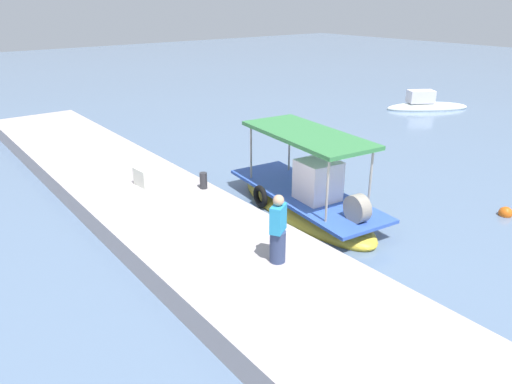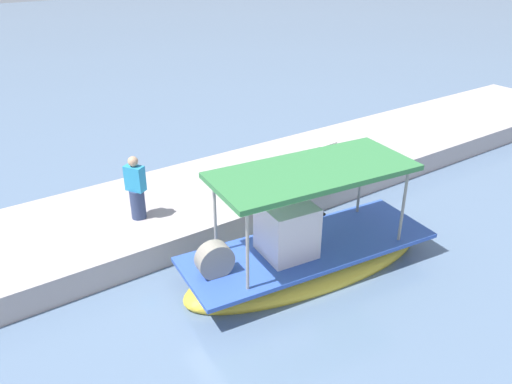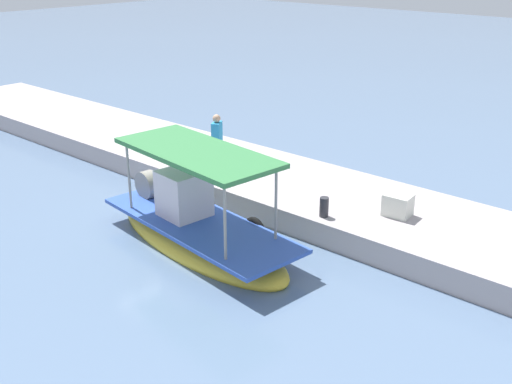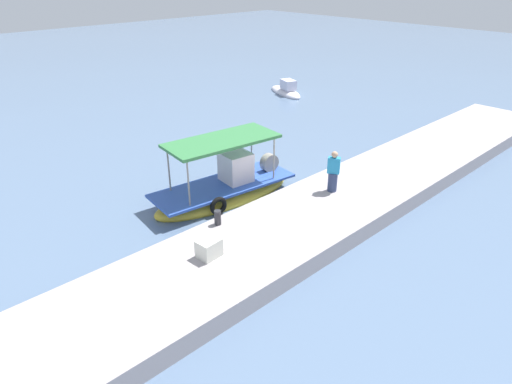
# 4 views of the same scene
# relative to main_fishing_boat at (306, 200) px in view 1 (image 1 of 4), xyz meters

# --- Properties ---
(ground_plane) EXTENTS (120.00, 120.00, 0.00)m
(ground_plane) POSITION_rel_main_fishing_boat_xyz_m (1.40, -0.32, -0.44)
(ground_plane) COLOR slate
(dock_quay) EXTENTS (36.00, 3.99, 0.68)m
(dock_quay) POSITION_rel_main_fishing_boat_xyz_m (1.40, -3.94, -0.10)
(dock_quay) COLOR #B0A5A6
(dock_quay) RESTS_ON ground_plane
(main_fishing_boat) EXTENTS (6.48, 2.78, 2.96)m
(main_fishing_boat) POSITION_rel_main_fishing_boat_xyz_m (0.00, 0.00, 0.00)
(main_fishing_boat) COLOR gold
(main_fishing_boat) RESTS_ON ground_plane
(fisherman_near_bollard) EXTENTS (0.51, 0.54, 1.68)m
(fisherman_near_bollard) POSITION_rel_main_fishing_boat_xyz_m (2.64, -3.44, 1.00)
(fisherman_near_bollard) COLOR navy
(fisherman_near_bollard) RESTS_ON dock_quay
(mooring_bollard) EXTENTS (0.24, 0.24, 0.53)m
(mooring_bollard) POSITION_rel_main_fishing_boat_xyz_m (-2.31, -2.36, 0.50)
(mooring_bollard) COLOR #2D2D33
(mooring_bollard) RESTS_ON dock_quay
(cargo_crate) EXTENTS (0.74, 0.62, 0.58)m
(cargo_crate) POSITION_rel_main_fishing_boat_xyz_m (-3.73, -3.68, 0.53)
(cargo_crate) COLOR silver
(cargo_crate) RESTS_ON dock_quay
(marker_buoy) EXTENTS (0.42, 0.42, 0.42)m
(marker_buoy) POSITION_rel_main_fishing_boat_xyz_m (4.07, 4.81, -0.36)
(marker_buoy) COLOR #DC5B14
(marker_buoy) RESTS_ON ground_plane
(moored_boat_mid) EXTENTS (3.93, 5.14, 1.40)m
(moored_boat_mid) POSITION_rel_main_fishing_boat_xyz_m (-6.53, 16.41, -0.24)
(moored_boat_mid) COLOR silver
(moored_boat_mid) RESTS_ON ground_plane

